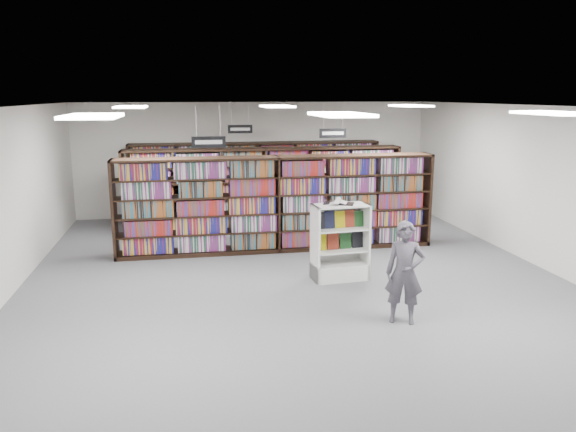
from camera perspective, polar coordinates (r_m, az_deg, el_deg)
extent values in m
plane|color=#59595F|center=(10.71, 0.67, -6.32)|extent=(12.00, 12.00, 0.00)
cube|color=silver|center=(10.15, 0.72, 11.07)|extent=(10.00, 12.00, 0.10)
cube|color=silver|center=(16.18, -3.40, 5.81)|extent=(10.00, 0.10, 3.20)
cube|color=silver|center=(4.77, 14.88, -10.49)|extent=(10.00, 0.10, 3.20)
cube|color=silver|center=(10.57, -26.97, 1.05)|extent=(0.10, 12.00, 3.20)
cube|color=silver|center=(12.28, 24.28, 2.69)|extent=(0.10, 12.00, 3.20)
cube|color=black|center=(12.34, -1.09, 1.23)|extent=(7.00, 0.60, 2.10)
cube|color=maroon|center=(12.34, -1.09, 1.23)|extent=(6.88, 0.42, 1.98)
cube|color=black|center=(14.29, -2.39, 2.74)|extent=(7.00, 0.60, 2.10)
cube|color=maroon|center=(14.29, -2.39, 2.74)|extent=(6.88, 0.42, 1.98)
cube|color=black|center=(15.96, -3.24, 3.73)|extent=(7.00, 0.60, 2.10)
cube|color=maroon|center=(15.96, -3.24, 3.73)|extent=(6.88, 0.42, 1.98)
cylinder|color=#B2B2B7|center=(10.97, -9.33, 9.49)|extent=(0.01, 0.01, 0.58)
cylinder|color=#B2B2B7|center=(10.99, -6.92, 9.56)|extent=(0.01, 0.01, 0.58)
cube|color=black|center=(11.00, -8.06, 7.45)|extent=(0.65, 0.02, 0.22)
cube|color=silver|center=(10.99, -8.06, 7.44)|extent=(0.52, 0.00, 0.08)
cylinder|color=#B2B2B7|center=(13.36, 3.65, 10.09)|extent=(0.01, 0.01, 0.58)
cylinder|color=#B2B2B7|center=(13.48, 5.56, 10.08)|extent=(0.01, 0.01, 0.58)
cube|color=black|center=(13.44, 4.58, 8.38)|extent=(0.65, 0.02, 0.22)
cube|color=silver|center=(13.43, 4.59, 8.38)|extent=(0.52, 0.00, 0.08)
cylinder|color=#B2B2B7|center=(15.02, -5.79, 10.29)|extent=(0.01, 0.01, 0.58)
cylinder|color=#B2B2B7|center=(15.06, -4.03, 10.33)|extent=(0.01, 0.01, 0.58)
cube|color=black|center=(15.06, -4.88, 8.79)|extent=(0.65, 0.02, 0.22)
cube|color=silver|center=(15.04, -4.88, 8.79)|extent=(0.52, 0.00, 0.08)
cube|color=white|center=(7.04, -19.22, 9.55)|extent=(0.60, 1.20, 0.04)
cube|color=white|center=(7.23, 5.36, 10.22)|extent=(0.60, 1.20, 0.04)
cube|color=white|center=(8.54, 25.41, 9.42)|extent=(0.60, 1.20, 0.04)
cube|color=white|center=(12.01, -15.66, 10.62)|extent=(0.60, 1.20, 0.04)
cube|color=white|center=(12.12, -1.13, 11.07)|extent=(0.60, 1.20, 0.04)
cube|color=white|center=(12.94, 12.34, 10.88)|extent=(0.60, 1.20, 0.04)
cube|color=silver|center=(10.65, 5.25, -5.60)|extent=(1.07, 0.60, 0.31)
cube|color=silver|center=(10.33, 2.76, -2.86)|extent=(0.09, 0.51, 1.43)
cube|color=silver|center=(10.67, 7.78, -2.47)|extent=(0.09, 0.51, 1.43)
cube|color=silver|center=(10.71, 4.86, -2.35)|extent=(1.02, 0.12, 1.43)
cube|color=silver|center=(10.34, 5.39, 1.09)|extent=(1.07, 0.60, 0.03)
cube|color=silver|center=(10.54, 5.30, -3.48)|extent=(0.98, 0.55, 0.02)
cube|color=silver|center=(10.43, 5.34, -1.31)|extent=(0.98, 0.55, 0.02)
cube|color=black|center=(10.31, 3.22, -0.49)|extent=(0.21, 0.09, 0.31)
cube|color=black|center=(10.37, 4.25, -0.43)|extent=(0.21, 0.09, 0.31)
cube|color=#C0B009|center=(10.44, 5.26, -0.36)|extent=(0.21, 0.09, 0.31)
cube|color=maroon|center=(10.51, 6.26, -0.30)|extent=(0.21, 0.09, 0.31)
cube|color=#17421A|center=(10.58, 7.25, -0.24)|extent=(0.21, 0.09, 0.31)
cube|color=#C0B009|center=(10.42, 3.30, -2.74)|extent=(0.23, 0.08, 0.29)
cube|color=maroon|center=(10.50, 4.58, -2.64)|extent=(0.23, 0.08, 0.29)
cube|color=#17421A|center=(10.58, 5.85, -2.54)|extent=(0.23, 0.08, 0.29)
cube|color=black|center=(10.67, 7.09, -2.44)|extent=(0.23, 0.08, 0.29)
cube|color=black|center=(10.39, 5.17, 1.28)|extent=(0.63, 0.50, 0.01)
cube|color=white|center=(10.36, 4.48, 1.31)|extent=(0.34, 0.36, 0.05)
cube|color=white|center=(10.43, 5.87, 1.35)|extent=(0.33, 0.36, 0.07)
cylinder|color=white|center=(10.38, 5.07, 1.55)|extent=(0.20, 0.30, 0.10)
imported|color=#4A454F|center=(8.66, 11.76, -5.65)|extent=(0.67, 0.57, 1.57)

